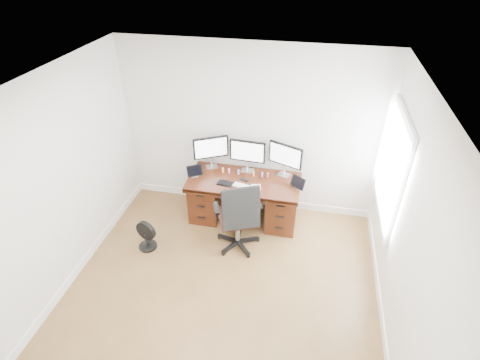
% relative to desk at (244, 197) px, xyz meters
% --- Properties ---
extents(ground, '(4.50, 4.50, 0.00)m').
position_rel_desk_xyz_m(ground, '(0.00, -1.83, -0.40)').
color(ground, brown).
rests_on(ground, ground).
extents(back_wall, '(4.00, 0.10, 2.70)m').
position_rel_desk_xyz_m(back_wall, '(0.00, 0.42, 0.95)').
color(back_wall, silver).
rests_on(back_wall, ground).
extents(right_wall, '(0.10, 4.50, 2.70)m').
position_rel_desk_xyz_m(right_wall, '(2.00, -1.72, 0.95)').
color(right_wall, silver).
rests_on(right_wall, ground).
extents(desk, '(1.70, 0.80, 0.75)m').
position_rel_desk_xyz_m(desk, '(0.00, 0.00, 0.00)').
color(desk, '#3E1A0C').
rests_on(desk, ground).
extents(office_chair, '(0.81, 0.81, 1.16)m').
position_rel_desk_xyz_m(office_chair, '(0.05, -0.69, -0.02)').
color(office_chair, black).
rests_on(office_chair, ground).
extents(floor_fan, '(0.32, 0.26, 0.45)m').
position_rel_desk_xyz_m(floor_fan, '(-1.26, -0.97, -0.18)').
color(floor_fan, black).
rests_on(floor_fan, ground).
extents(monitor_left, '(0.50, 0.29, 0.53)m').
position_rel_desk_xyz_m(monitor_left, '(-0.58, 0.24, 0.68)').
color(monitor_left, silver).
rests_on(monitor_left, desk).
extents(monitor_center, '(0.55, 0.15, 0.53)m').
position_rel_desk_xyz_m(monitor_center, '(-0.00, 0.24, 0.68)').
color(monitor_center, silver).
rests_on(monitor_center, desk).
extents(monitor_right, '(0.52, 0.24, 0.53)m').
position_rel_desk_xyz_m(monitor_right, '(0.58, 0.24, 0.68)').
color(monitor_right, silver).
rests_on(monitor_right, desk).
extents(tablet_left, '(0.24, 0.18, 0.19)m').
position_rel_desk_xyz_m(tablet_left, '(-0.76, -0.08, 0.43)').
color(tablet_left, silver).
rests_on(tablet_left, desk).
extents(tablet_right, '(0.23, 0.19, 0.19)m').
position_rel_desk_xyz_m(tablet_right, '(0.81, -0.08, 0.43)').
color(tablet_right, silver).
rests_on(tablet_right, desk).
extents(keyboard, '(0.27, 0.16, 0.01)m').
position_rel_desk_xyz_m(keyboard, '(-0.01, -0.20, 0.36)').
color(keyboard, white).
rests_on(keyboard, desk).
extents(trackpad, '(0.17, 0.17, 0.01)m').
position_rel_desk_xyz_m(trackpad, '(0.21, -0.18, 0.35)').
color(trackpad, '#B9BCC1').
rests_on(trackpad, desk).
extents(drawing_tablet, '(0.25, 0.18, 0.01)m').
position_rel_desk_xyz_m(drawing_tablet, '(-0.26, -0.18, 0.35)').
color(drawing_tablet, black).
rests_on(drawing_tablet, desk).
extents(phone, '(0.14, 0.11, 0.01)m').
position_rel_desk_xyz_m(phone, '(0.00, -0.02, 0.35)').
color(phone, black).
rests_on(phone, desk).
extents(figurine_yellow, '(0.03, 0.03, 0.09)m').
position_rel_desk_xyz_m(figurine_yellow, '(-0.37, 0.12, 0.40)').
color(figurine_yellow, '#E2C270').
rests_on(figurine_yellow, desk).
extents(figurine_pink, '(0.03, 0.03, 0.09)m').
position_rel_desk_xyz_m(figurine_pink, '(-0.27, 0.12, 0.40)').
color(figurine_pink, pink).
rests_on(figurine_pink, desk).
extents(figurine_blue, '(0.03, 0.03, 0.09)m').
position_rel_desk_xyz_m(figurine_blue, '(-0.12, 0.12, 0.40)').
color(figurine_blue, '#598BDC').
rests_on(figurine_blue, desk).
extents(figurine_orange, '(0.03, 0.03, 0.09)m').
position_rel_desk_xyz_m(figurine_orange, '(0.12, 0.12, 0.40)').
color(figurine_orange, '#F9A256').
rests_on(figurine_orange, desk).
extents(figurine_purple, '(0.03, 0.03, 0.09)m').
position_rel_desk_xyz_m(figurine_purple, '(0.25, 0.12, 0.40)').
color(figurine_purple, '#B065E6').
rests_on(figurine_purple, desk).
extents(figurine_brown, '(0.03, 0.03, 0.09)m').
position_rel_desk_xyz_m(figurine_brown, '(0.34, 0.12, 0.40)').
color(figurine_brown, brown).
rests_on(figurine_brown, desk).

